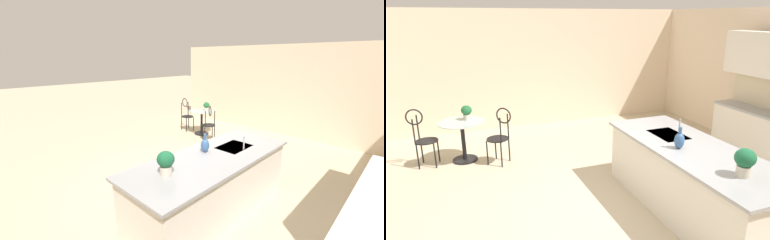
# 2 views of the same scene
# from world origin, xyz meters

# --- Properties ---
(ground_plane) EXTENTS (40.00, 40.00, 0.00)m
(ground_plane) POSITION_xyz_m (0.00, 0.00, 0.00)
(ground_plane) COLOR beige
(wall_left_window) EXTENTS (0.12, 7.80, 2.70)m
(wall_left_window) POSITION_xyz_m (-4.26, 0.00, 1.35)
(wall_left_window) COLOR beige
(wall_left_window) RESTS_ON ground
(kitchen_island) EXTENTS (2.80, 1.06, 0.92)m
(kitchen_island) POSITION_xyz_m (0.30, 0.85, 0.46)
(kitchen_island) COLOR white
(kitchen_island) RESTS_ON ground
(bistro_table) EXTENTS (0.80, 0.80, 0.74)m
(bistro_table) POSITION_xyz_m (-2.56, -1.87, 0.45)
(bistro_table) COLOR black
(bistro_table) RESTS_ON ground
(chair_near_window) EXTENTS (0.44, 0.51, 1.04)m
(chair_near_window) POSITION_xyz_m (-2.56, -2.53, 0.57)
(chair_near_window) COLOR black
(chair_near_window) RESTS_ON ground
(chair_by_island) EXTENTS (0.53, 0.53, 1.04)m
(chair_by_island) POSITION_xyz_m (-2.18, -1.26, 0.57)
(chair_by_island) COLOR black
(chair_by_island) RESTS_ON ground
(sink_faucet) EXTENTS (0.02, 0.02, 0.22)m
(sink_faucet) POSITION_xyz_m (-0.25, 1.03, 1.03)
(sink_faucet) COLOR #B2B5BA
(sink_faucet) RESTS_ON kitchen_island
(potted_plant_on_table) EXTENTS (0.19, 0.19, 0.27)m
(potted_plant_on_table) POSITION_xyz_m (-2.65, -1.76, 0.89)
(potted_plant_on_table) COLOR beige
(potted_plant_on_table) RESTS_ON bistro_table
(potted_plant_counter_far) EXTENTS (0.22, 0.22, 0.31)m
(potted_plant_counter_far) POSITION_xyz_m (1.15, 0.79, 1.10)
(potted_plant_counter_far) COLOR beige
(potted_plant_counter_far) RESTS_ON kitchen_island
(vase_on_counter) EXTENTS (0.13, 0.13, 0.29)m
(vase_on_counter) POSITION_xyz_m (0.25, 0.65, 1.03)
(vase_on_counter) COLOR #386099
(vase_on_counter) RESTS_ON kitchen_island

